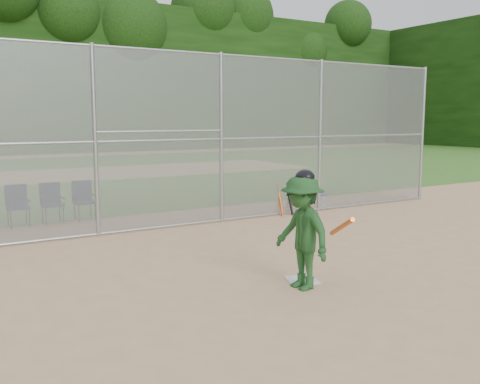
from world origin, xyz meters
TOP-DOWN VIEW (x-y plane):
  - ground at (0.00, 0.00)m, footprint 100.00×100.00m
  - grass_strip at (0.00, 18.00)m, footprint 100.00×100.00m
  - dirt_patch_far at (0.00, 18.00)m, footprint 24.00×24.00m
  - backstop_fence at (0.00, 5.00)m, footprint 16.09×0.09m
  - treeline at (0.00, 20.00)m, footprint 81.00×60.00m
  - home_plate at (-0.24, 0.26)m, footprint 0.58×0.58m
  - batter_at_plate at (-0.47, -0.02)m, footprint 0.89×1.33m
  - water_cooler at (4.24, 5.21)m, footprint 0.34×0.34m
  - spare_bats at (3.15, 4.97)m, footprint 0.96×0.39m
  - chair_4 at (-3.28, 6.93)m, footprint 0.54×0.52m
  - chair_5 at (-2.52, 6.93)m, footprint 0.54×0.52m
  - chair_6 at (-1.75, 6.93)m, footprint 0.54×0.52m

SIDE VIEW (x-z plane):
  - ground at x=0.00m, z-range 0.00..0.00m
  - grass_strip at x=0.00m, z-range 0.01..0.01m
  - dirt_patch_far at x=0.00m, z-range 0.01..0.01m
  - home_plate at x=-0.24m, z-range 0.00..0.02m
  - water_cooler at x=4.24m, z-range 0.00..0.43m
  - spare_bats at x=3.15m, z-range -0.01..0.82m
  - chair_4 at x=-3.28m, z-range 0.00..0.96m
  - chair_5 at x=-2.52m, z-range 0.00..0.96m
  - chair_6 at x=-1.75m, z-range 0.00..0.96m
  - batter_at_plate at x=-0.47m, z-range -0.03..1.73m
  - backstop_fence at x=0.00m, z-range 0.07..4.07m
  - treeline at x=0.00m, z-range 0.00..11.00m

